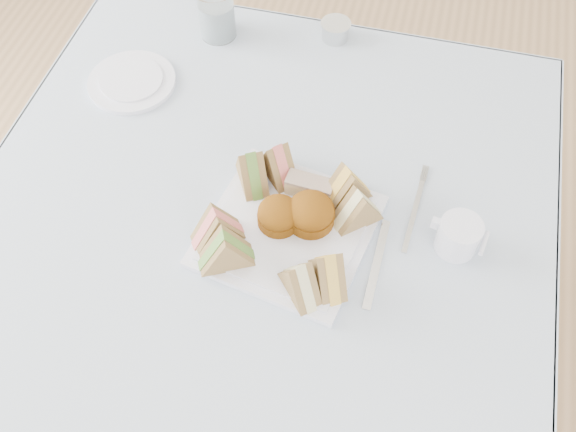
% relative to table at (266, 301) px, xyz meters
% --- Properties ---
extents(floor, '(4.00, 4.00, 0.00)m').
position_rel_table_xyz_m(floor, '(0.00, 0.00, -0.37)').
color(floor, '#9E7751').
rests_on(floor, ground).
extents(table, '(0.90, 0.90, 0.74)m').
position_rel_table_xyz_m(table, '(0.00, 0.00, 0.00)').
color(table, brown).
rests_on(table, floor).
extents(tablecloth, '(1.02, 1.02, 0.01)m').
position_rel_table_xyz_m(tablecloth, '(0.00, 0.00, 0.37)').
color(tablecloth, '#AAC3D8').
rests_on(tablecloth, table).
extents(serving_plate, '(0.31, 0.31, 0.01)m').
position_rel_table_xyz_m(serving_plate, '(0.06, -0.04, 0.38)').
color(serving_plate, white).
rests_on(serving_plate, tablecloth).
extents(sandwich_fl_a, '(0.10, 0.09, 0.08)m').
position_rel_table_xyz_m(sandwich_fl_a, '(-0.05, -0.09, 0.43)').
color(sandwich_fl_a, '#A28657').
rests_on(sandwich_fl_a, serving_plate).
extents(sandwich_fl_b, '(0.10, 0.08, 0.08)m').
position_rel_table_xyz_m(sandwich_fl_b, '(-0.02, -0.13, 0.43)').
color(sandwich_fl_b, '#A28657').
rests_on(sandwich_fl_b, serving_plate).
extents(sandwich_fr_a, '(0.08, 0.10, 0.08)m').
position_rel_table_xyz_m(sandwich_fr_a, '(0.15, -0.12, 0.43)').
color(sandwich_fr_a, '#A28657').
rests_on(sandwich_fr_a, serving_plate).
extents(sandwich_fr_b, '(0.09, 0.09, 0.08)m').
position_rel_table_xyz_m(sandwich_fr_b, '(0.11, -0.15, 0.43)').
color(sandwich_fr_b, '#A28657').
rests_on(sandwich_fr_b, serving_plate).
extents(sandwich_bl_a, '(0.08, 0.10, 0.08)m').
position_rel_table_xyz_m(sandwich_bl_a, '(-0.02, 0.04, 0.43)').
color(sandwich_bl_a, '#A28657').
rests_on(sandwich_bl_a, serving_plate).
extents(sandwich_bl_b, '(0.09, 0.09, 0.08)m').
position_rel_table_xyz_m(sandwich_bl_b, '(0.02, 0.06, 0.43)').
color(sandwich_bl_b, '#A28657').
rests_on(sandwich_bl_b, serving_plate).
extents(sandwich_br_a, '(0.09, 0.09, 0.08)m').
position_rel_table_xyz_m(sandwich_br_a, '(0.17, 0.00, 0.43)').
color(sandwich_br_a, '#A28657').
rests_on(sandwich_br_a, serving_plate).
extents(sandwich_br_b, '(0.10, 0.09, 0.08)m').
position_rel_table_xyz_m(sandwich_br_b, '(0.14, 0.04, 0.43)').
color(sandwich_br_b, '#A28657').
rests_on(sandwich_br_b, serving_plate).
extents(scone_left, '(0.08, 0.08, 0.05)m').
position_rel_table_xyz_m(scone_left, '(0.04, -0.04, 0.41)').
color(scone_left, brown).
rests_on(scone_left, serving_plate).
extents(scone_right, '(0.09, 0.09, 0.05)m').
position_rel_table_xyz_m(scone_right, '(0.09, -0.02, 0.42)').
color(scone_right, brown).
rests_on(scone_right, serving_plate).
extents(pastry_slice, '(0.09, 0.04, 0.04)m').
position_rel_table_xyz_m(pastry_slice, '(0.08, 0.04, 0.41)').
color(pastry_slice, '#CDB28B').
rests_on(pastry_slice, serving_plate).
extents(side_plate, '(0.20, 0.20, 0.01)m').
position_rel_table_xyz_m(side_plate, '(-0.33, 0.22, 0.38)').
color(side_plate, white).
rests_on(side_plate, tablecloth).
extents(water_glass, '(0.08, 0.08, 0.11)m').
position_rel_table_xyz_m(water_glass, '(-0.21, 0.41, 0.43)').
color(water_glass, white).
rests_on(water_glass, tablecloth).
extents(tea_strainer, '(0.08, 0.08, 0.04)m').
position_rel_table_xyz_m(tea_strainer, '(0.04, 0.46, 0.39)').
color(tea_strainer, silver).
rests_on(tea_strainer, tablecloth).
extents(knife, '(0.02, 0.18, 0.00)m').
position_rel_table_xyz_m(knife, '(0.22, -0.07, 0.38)').
color(knife, silver).
rests_on(knife, tablecloth).
extents(fork, '(0.02, 0.16, 0.00)m').
position_rel_table_xyz_m(fork, '(0.26, 0.04, 0.38)').
color(fork, silver).
rests_on(fork, tablecloth).
extents(creamer_jug, '(0.08, 0.08, 0.06)m').
position_rel_table_xyz_m(creamer_jug, '(0.34, -0.00, 0.41)').
color(creamer_jug, white).
rests_on(creamer_jug, tablecloth).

